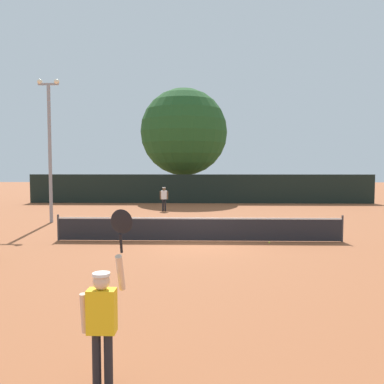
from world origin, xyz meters
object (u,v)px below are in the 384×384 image
object	(u,v)px
large_tree	(184,132)
parked_car_near	(220,189)
player_serving	(103,313)
player_receiving	(164,196)
light_pole	(50,141)
parked_car_mid	(298,189)
tennis_ball	(269,242)

from	to	relation	value
large_tree	parked_car_near	world-z (taller)	large_tree
player_serving	parked_car_near	xyz separation A→B (m)	(3.05, 33.54, -0.29)
player_receiving	light_pole	bearing A→B (deg)	45.59
player_serving	parked_car_mid	bearing A→B (deg)	72.44
player_receiving	parked_car_mid	xyz separation A→B (m)	(12.07, 12.57, -0.21)
tennis_ball	large_tree	world-z (taller)	large_tree
player_serving	tennis_ball	distance (m)	11.18
player_receiving	large_tree	distance (m)	10.73
parked_car_near	parked_car_mid	xyz separation A→B (m)	(7.77, 0.64, 0.00)
player_receiving	light_pole	size ratio (longest dim) A/B	0.21
parked_car_mid	parked_car_near	bearing A→B (deg)	-179.35
parked_car_near	parked_car_mid	distance (m)	7.79
parked_car_near	parked_car_mid	world-z (taller)	same
player_receiving	light_pole	distance (m)	8.67
light_pole	large_tree	bearing A→B (deg)	66.62
light_pole	parked_car_near	xyz separation A→B (m)	(9.88, 17.62, -3.61)
player_serving	player_receiving	xyz separation A→B (m)	(-1.25, 21.62, -0.08)
player_serving	parked_car_mid	size ratio (longest dim) A/B	0.57
player_serving	parked_car_near	world-z (taller)	player_serving
parked_car_mid	large_tree	bearing A→B (deg)	-168.05
large_tree	tennis_ball	bearing A→B (deg)	-78.15
player_serving	large_tree	world-z (taller)	large_tree
player_serving	light_pole	distance (m)	17.64
parked_car_near	player_serving	bearing A→B (deg)	-95.52
player_serving	player_receiving	bearing A→B (deg)	93.31
light_pole	player_serving	bearing A→B (deg)	-66.78
player_receiving	parked_car_mid	bearing A→B (deg)	-133.85
large_tree	parked_car_near	size ratio (longest dim) A/B	2.39
light_pole	large_tree	xyz separation A→B (m)	(6.51, 15.06, 1.75)
player_receiving	tennis_ball	xyz separation A→B (m)	(5.25, -11.23, -0.95)
tennis_ball	large_tree	xyz separation A→B (m)	(-4.32, 20.60, 6.10)
light_pole	parked_car_mid	world-z (taller)	light_pole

